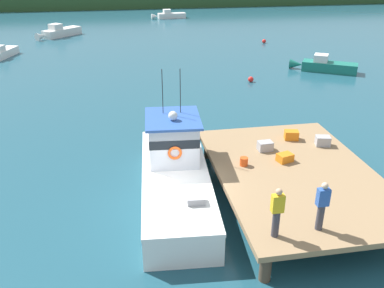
# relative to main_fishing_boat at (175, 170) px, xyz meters

# --- Properties ---
(ground_plane) EXTENTS (200.00, 200.00, 0.00)m
(ground_plane) POSITION_rel_main_fishing_boat_xyz_m (-0.24, -1.30, -1.01)
(ground_plane) COLOR #1E4C5B
(dock) EXTENTS (6.00, 9.00, 1.20)m
(dock) POSITION_rel_main_fishing_boat_xyz_m (4.56, -1.30, 0.07)
(dock) COLOR #4C3D2D
(dock) RESTS_ON ground
(main_fishing_boat) EXTENTS (3.12, 9.91, 4.80)m
(main_fishing_boat) POSITION_rel_main_fishing_boat_xyz_m (0.00, 0.00, 0.00)
(main_fishing_boat) COLOR white
(main_fishing_boat) RESTS_ON ground
(crate_stack_near_edge) EXTENTS (0.62, 0.47, 0.39)m
(crate_stack_near_edge) POSITION_rel_main_fishing_boat_xyz_m (3.98, 0.71, 0.39)
(crate_stack_near_edge) COLOR #9E9EA3
(crate_stack_near_edge) RESTS_ON dock
(crate_stack_mid_dock) EXTENTS (0.70, 0.59, 0.33)m
(crate_stack_mid_dock) POSITION_rel_main_fishing_boat_xyz_m (4.43, -0.40, 0.36)
(crate_stack_mid_dock) COLOR orange
(crate_stack_mid_dock) RESTS_ON dock
(crate_single_by_cleat) EXTENTS (0.69, 0.57, 0.41)m
(crate_single_by_cleat) POSITION_rel_main_fishing_boat_xyz_m (5.51, 1.58, 0.40)
(crate_single_by_cleat) COLOR orange
(crate_single_by_cleat) RESTS_ON dock
(crate_single_far) EXTENTS (0.68, 0.56, 0.42)m
(crate_single_far) POSITION_rel_main_fishing_boat_xyz_m (6.61, 0.74, 0.40)
(crate_single_far) COLOR #9E9EA3
(crate_single_far) RESTS_ON dock
(bait_bucket) EXTENTS (0.32, 0.32, 0.34)m
(bait_bucket) POSITION_rel_main_fishing_boat_xyz_m (2.70, -0.45, 0.36)
(bait_bucket) COLOR #E04C19
(bait_bucket) RESTS_ON dock
(deckhand_by_the_boat) EXTENTS (0.36, 0.22, 1.63)m
(deckhand_by_the_boat) POSITION_rel_main_fishing_boat_xyz_m (2.35, -4.91, 1.05)
(deckhand_by_the_boat) COLOR #383842
(deckhand_by_the_boat) RESTS_ON dock
(deckhand_further_back) EXTENTS (0.36, 0.22, 1.63)m
(deckhand_further_back) POSITION_rel_main_fishing_boat_xyz_m (3.79, -4.83, 1.05)
(deckhand_further_back) COLOR #383842
(deckhand_further_back) RESTS_ON dock
(moored_boat_off_the_point) EXTENTS (2.21, 4.65, 1.17)m
(moored_boat_off_the_point) POSITION_rel_main_fishing_boat_xyz_m (-12.32, 25.42, -0.61)
(moored_boat_off_the_point) COLOR white
(moored_boat_off_the_point) RESTS_ON ground
(moored_boat_near_channel) EXTENTS (5.05, 3.61, 1.34)m
(moored_boat_near_channel) POSITION_rel_main_fishing_boat_xyz_m (14.35, 16.11, -0.55)
(moored_boat_near_channel) COLOR #196B5B
(moored_boat_near_channel) RESTS_ON ground
(moored_boat_mid_harbor) EXTENTS (4.74, 4.89, 1.44)m
(moored_boat_mid_harbor) POSITION_rel_main_fishing_boat_xyz_m (-8.26, 34.88, -0.51)
(moored_boat_mid_harbor) COLOR silver
(moored_boat_mid_harbor) RESTS_ON ground
(moored_boat_far_right) EXTENTS (4.90, 1.59, 1.23)m
(moored_boat_far_right) POSITION_rel_main_fishing_boat_xyz_m (5.56, 46.18, -0.58)
(moored_boat_far_right) COLOR silver
(moored_boat_far_right) RESTS_ON ground
(mooring_buoy_spare_mooring) EXTENTS (0.40, 0.40, 0.40)m
(mooring_buoy_spare_mooring) POSITION_rel_main_fishing_boat_xyz_m (13.19, 27.53, -0.81)
(mooring_buoy_spare_mooring) COLOR red
(mooring_buoy_spare_mooring) RESTS_ON ground
(mooring_buoy_channel_marker) EXTENTS (0.40, 0.40, 0.40)m
(mooring_buoy_channel_marker) POSITION_rel_main_fishing_boat_xyz_m (7.63, 14.28, -0.80)
(mooring_buoy_channel_marker) COLOR red
(mooring_buoy_channel_marker) RESTS_ON ground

